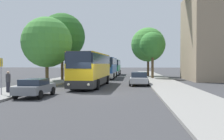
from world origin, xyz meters
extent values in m
plane|color=#38383A|center=(0.00, 0.00, 0.00)|extent=(300.00, 300.00, 0.00)
cube|color=gray|center=(-7.00, 0.00, 0.07)|extent=(4.00, 120.00, 0.15)
cube|color=gray|center=(7.00, 0.00, 0.07)|extent=(4.00, 120.00, 0.15)
cube|color=#2D2D2D|center=(-1.12, 6.54, 0.62)|extent=(2.80, 11.95, 0.70)
cube|color=yellow|center=(-1.12, 6.54, 1.68)|extent=(2.80, 11.95, 1.41)
cube|color=#232D3D|center=(-1.12, 6.54, 2.86)|extent=(2.82, 11.71, 0.95)
cube|color=yellow|center=(-1.12, 6.54, 3.40)|extent=(2.75, 11.71, 0.12)
cube|color=#232D3D|center=(-1.32, 0.57, 2.71)|extent=(2.16, 0.13, 1.45)
sphere|color=#F4EAC1|center=(-2.16, 0.58, 0.66)|extent=(0.24, 0.24, 0.24)
sphere|color=#F4EAC1|center=(-0.48, 0.53, 0.66)|extent=(0.24, 0.24, 0.24)
cylinder|color=black|center=(-2.44, 3.02, 0.50)|extent=(0.33, 1.01, 1.00)
cylinder|color=black|center=(-0.04, 2.94, 0.50)|extent=(0.33, 1.01, 1.00)
cylinder|color=black|center=(-2.20, 10.14, 0.50)|extent=(0.33, 1.01, 1.00)
cylinder|color=black|center=(0.20, 10.06, 0.50)|extent=(0.33, 1.01, 1.00)
cube|color=silver|center=(-0.92, 22.26, 0.62)|extent=(2.51, 11.11, 0.70)
cube|color=#285BA8|center=(-0.92, 22.26, 1.63)|extent=(2.51, 11.11, 1.32)
cube|color=#232D3D|center=(-0.92, 22.26, 2.77)|extent=(2.53, 10.89, 0.95)
cube|color=#285BA8|center=(-0.92, 22.26, 3.30)|extent=(2.46, 10.89, 0.12)
cube|color=#232D3D|center=(-0.93, 16.67, 2.62)|extent=(2.25, 0.06, 1.45)
sphere|color=#F4EAC1|center=(-1.80, 16.65, 0.66)|extent=(0.24, 0.24, 0.24)
sphere|color=#F4EAC1|center=(-0.05, 16.65, 0.66)|extent=(0.24, 0.24, 0.24)
cylinder|color=black|center=(-2.18, 18.93, 0.50)|extent=(0.30, 1.00, 1.00)
cylinder|color=black|center=(0.33, 18.92, 0.50)|extent=(0.30, 1.00, 1.00)
cylinder|color=black|center=(-2.17, 25.59, 0.50)|extent=(0.30, 1.00, 1.00)
cylinder|color=black|center=(0.33, 25.59, 0.50)|extent=(0.30, 1.00, 1.00)
cube|color=silver|center=(-0.83, 35.52, 0.62)|extent=(2.57, 10.79, 0.70)
cube|color=#23844C|center=(-0.83, 35.52, 1.57)|extent=(2.57, 10.79, 1.19)
cube|color=#232D3D|center=(-0.83, 35.52, 2.64)|extent=(2.60, 10.57, 0.95)
cube|color=#23844C|center=(-0.83, 35.52, 3.17)|extent=(2.52, 10.57, 0.12)
cube|color=#232D3D|center=(-0.82, 30.10, 2.49)|extent=(2.29, 0.07, 1.45)
sphere|color=#F4EAC1|center=(-1.71, 30.08, 0.66)|extent=(0.24, 0.24, 0.24)
sphere|color=#F4EAC1|center=(0.07, 30.08, 0.66)|extent=(0.24, 0.24, 0.24)
cylinder|color=black|center=(-2.10, 32.28, 0.50)|extent=(0.30, 1.00, 1.00)
cylinder|color=black|center=(0.45, 32.29, 0.50)|extent=(0.30, 1.00, 1.00)
cylinder|color=black|center=(-2.11, 38.75, 0.50)|extent=(0.30, 1.00, 1.00)
cylinder|color=black|center=(0.43, 38.76, 0.50)|extent=(0.30, 1.00, 1.00)
cube|color=slate|center=(-3.86, -2.42, 0.59)|extent=(1.84, 4.17, 0.56)
cube|color=#232D3D|center=(-3.87, -2.59, 1.09)|extent=(1.58, 2.18, 0.43)
cylinder|color=black|center=(-4.70, -1.12, 0.31)|extent=(0.22, 0.63, 0.62)
cylinder|color=black|center=(-2.96, -1.17, 0.31)|extent=(0.22, 0.63, 0.62)
cylinder|color=black|center=(-4.76, -3.68, 0.31)|extent=(0.22, 0.63, 0.62)
cylinder|color=black|center=(-3.03, -3.73, 0.31)|extent=(0.22, 0.63, 0.62)
cube|color=#B7B7BC|center=(3.92, 8.32, 0.60)|extent=(2.10, 4.59, 0.59)
cube|color=#232D3D|center=(3.92, 8.50, 1.18)|extent=(1.77, 2.42, 0.56)
cylinder|color=black|center=(4.81, 6.88, 0.31)|extent=(0.23, 0.63, 0.62)
cylinder|color=black|center=(2.91, 6.97, 0.31)|extent=(0.23, 0.63, 0.62)
cylinder|color=black|center=(4.93, 9.68, 0.31)|extent=(0.23, 0.63, 0.62)
cylinder|color=black|center=(3.03, 9.76, 0.31)|extent=(0.23, 0.63, 0.62)
cylinder|color=gray|center=(-6.34, -2.52, 1.49)|extent=(0.08, 0.08, 2.67)
cube|color=yellow|center=(-6.34, -2.52, 2.47)|extent=(0.03, 0.45, 0.60)
cylinder|color=#23232D|center=(-6.62, -0.88, 0.54)|extent=(0.30, 0.30, 0.79)
cylinder|color=#333338|center=(-6.62, -0.88, 1.26)|extent=(0.36, 0.36, 0.66)
sphere|color=tan|center=(-6.62, -0.88, 1.70)|extent=(0.21, 0.21, 0.21)
cylinder|color=brown|center=(-7.24, 10.49, 1.43)|extent=(0.40, 0.40, 2.57)
sphere|color=#428938|center=(-7.24, 10.49, 5.03)|extent=(6.16, 6.16, 6.16)
cylinder|color=#513D23|center=(-6.77, 15.77, 1.99)|extent=(0.40, 0.40, 3.68)
sphere|color=#286023|center=(-6.77, 15.77, 6.28)|extent=(6.52, 6.52, 6.52)
cylinder|color=brown|center=(6.35, 20.78, 2.01)|extent=(0.40, 0.40, 3.71)
sphere|color=#387F33|center=(6.35, 20.78, 5.39)|extent=(4.07, 4.07, 4.07)
cylinder|color=#47331E|center=(6.12, 28.03, 1.87)|extent=(0.40, 0.40, 3.43)
sphere|color=#428938|center=(6.12, 28.03, 5.94)|extent=(6.30, 6.30, 6.30)
camera|label=1|loc=(3.06, -20.76, 2.38)|focal=42.00mm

